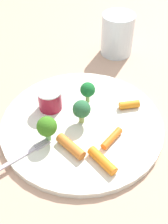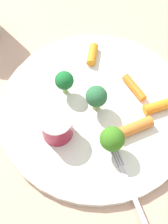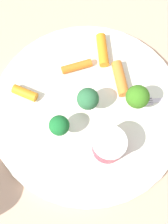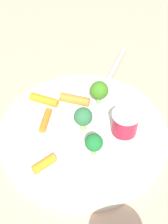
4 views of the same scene
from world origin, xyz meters
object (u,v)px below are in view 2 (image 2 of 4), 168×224
at_px(sauce_cup, 57,126).
at_px(broccoli_floret_2, 98,97).
at_px(carrot_stick_1, 134,128).
at_px(broccoli_floret_0, 64,81).
at_px(carrot_stick_2, 92,54).
at_px(carrot_stick_0, 134,88).
at_px(plate, 96,110).
at_px(carrot_stick_3, 161,105).
at_px(fork, 140,211).
at_px(broccoli_floret_1, 112,139).

distance_m(sauce_cup, broccoli_floret_2, 0.07).
xyz_separation_m(sauce_cup, carrot_stick_1, (0.10, 0.04, -0.01)).
distance_m(broccoli_floret_0, broccoli_floret_2, 0.06).
bearing_deg(carrot_stick_2, broccoli_floret_0, -101.48).
bearing_deg(carrot_stick_2, carrot_stick_0, -24.65).
height_order(plate, carrot_stick_2, carrot_stick_2).
bearing_deg(broccoli_floret_2, sauce_cup, -123.49).
xyz_separation_m(broccoli_floret_0, carrot_stick_0, (0.10, 0.04, -0.02)).
height_order(plate, carrot_stick_0, carrot_stick_0).
bearing_deg(carrot_stick_3, fork, -85.31).
bearing_deg(sauce_cup, carrot_stick_0, 53.84).
bearing_deg(carrot_stick_0, fork, -71.21).
xyz_separation_m(carrot_stick_0, carrot_stick_2, (-0.08, 0.04, 0.00)).
distance_m(broccoli_floret_1, carrot_stick_3, 0.11).
distance_m(carrot_stick_0, carrot_stick_3, 0.05).
xyz_separation_m(sauce_cup, carrot_stick_0, (0.08, 0.11, -0.02)).
bearing_deg(fork, plate, 129.85).
distance_m(sauce_cup, carrot_stick_2, 0.15).
height_order(carrot_stick_0, fork, carrot_stick_0).
bearing_deg(broccoli_floret_1, carrot_stick_2, 118.97).
height_order(carrot_stick_0, carrot_stick_3, carrot_stick_3).
bearing_deg(carrot_stick_3, carrot_stick_2, 156.80).
bearing_deg(broccoli_floret_1, broccoli_floret_0, 145.48).
distance_m(sauce_cup, carrot_stick_0, 0.14).
bearing_deg(carrot_stick_3, carrot_stick_1, -118.16).
relative_size(carrot_stick_1, fork, 0.37).
relative_size(carrot_stick_0, carrot_stick_3, 0.89).
xyz_separation_m(carrot_stick_0, carrot_stick_1, (0.02, -0.07, 0.00)).
relative_size(carrot_stick_3, fork, 0.36).
relative_size(broccoli_floret_0, broccoli_floret_1, 0.90).
height_order(plate, broccoli_floret_0, broccoli_floret_0).
relative_size(broccoli_floret_2, carrot_stick_1, 0.85).
bearing_deg(carrot_stick_0, broccoli_floret_2, -129.01).
distance_m(broccoli_floret_2, carrot_stick_2, 0.10).
height_order(broccoli_floret_2, fork, broccoli_floret_2).
distance_m(carrot_stick_2, carrot_stick_3, 0.14).
relative_size(broccoli_floret_2, fork, 0.31).
relative_size(broccoli_floret_0, carrot_stick_2, 1.15).
xyz_separation_m(broccoli_floret_1, broccoli_floret_2, (-0.04, 0.06, -0.00)).
relative_size(sauce_cup, carrot_stick_0, 0.95).
relative_size(broccoli_floret_0, carrot_stick_3, 0.80).
distance_m(plate, broccoli_floret_0, 0.07).
bearing_deg(fork, broccoli_floret_2, 129.31).
distance_m(broccoli_floret_2, carrot_stick_0, 0.07).
relative_size(plate, fork, 1.94).
height_order(broccoli_floret_1, carrot_stick_0, broccoli_floret_1).
xyz_separation_m(carrot_stick_2, fork, (0.15, -0.22, -0.01)).
distance_m(sauce_cup, fork, 0.16).
distance_m(broccoli_floret_1, carrot_stick_1, 0.05).
height_order(broccoli_floret_0, carrot_stick_0, broccoli_floret_0).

